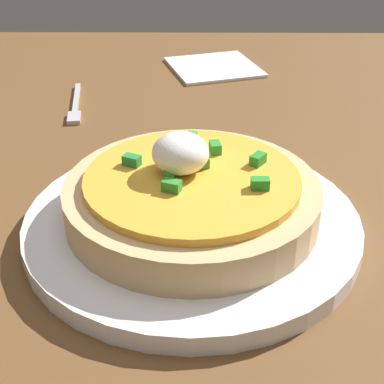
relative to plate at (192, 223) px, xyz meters
The scene contains 5 objects.
dining_table 7.36cm from the plate, 131.62° to the left, with size 124.15×86.52×2.32cm, color brown.
plate is the anchor object (origin of this frame).
pizza 2.52cm from the plate, 40.76° to the left, with size 18.95×18.95×6.33cm.
fork 28.07cm from the plate, 29.08° to the left, with size 11.84×2.65×0.50cm.
napkin 38.94cm from the plate, ahead, with size 11.25×11.25×0.40cm, color white.
Camera 1 is at (-30.27, -5.62, 26.86)cm, focal length 51.71 mm.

